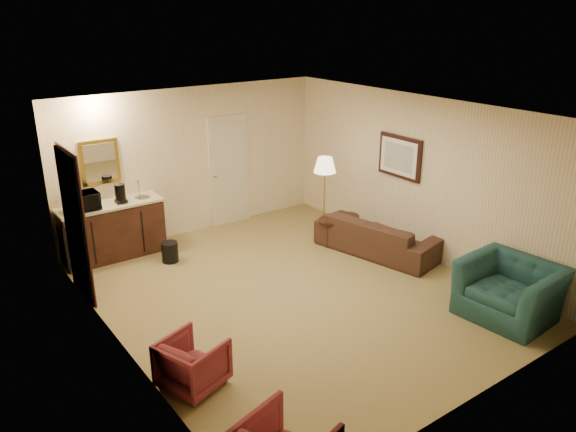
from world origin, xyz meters
The scene contains 11 objects.
ground centered at (0.00, 0.00, 0.00)m, with size 6.00×6.00×0.00m, color olive.
room_walls centered at (-0.10, 0.77, 1.72)m, with size 5.02×6.01×2.61m.
wetbar_cabinet centered at (-1.65, 2.72, 0.46)m, with size 1.64×0.58×0.92m, color #3E1E13.
sofa centered at (1.95, 0.30, 0.40)m, with size 2.06×0.60×0.81m, color black.
teal_armchair centered at (1.90, -2.20, 0.51)m, with size 1.17×0.76×1.02m, color #1D4349.
rose_chair_near centered at (-2.15, -1.09, 0.32)m, with size 0.61×0.58×0.63m, color maroon.
coffee_table centered at (1.71, 1.00, 0.23)m, with size 0.81×0.54×0.46m, color black.
floor_lamp centered at (1.70, 1.40, 0.73)m, with size 0.39×0.39×1.46m, color gold.
waste_bin centered at (-1.00, 2.00, 0.17)m, with size 0.26×0.26×0.33m, color black.
microwave centered at (-2.09, 2.66, 1.09)m, with size 0.50×0.28×0.34m, color black.
coffee_maker centered at (-1.49, 2.64, 1.08)m, with size 0.17×0.17×0.31m, color black.
Camera 1 is at (-4.30, -5.80, 3.86)m, focal length 35.00 mm.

